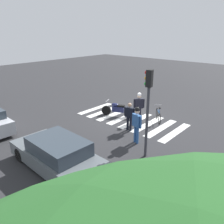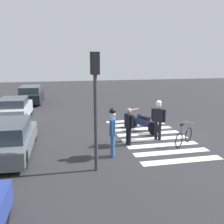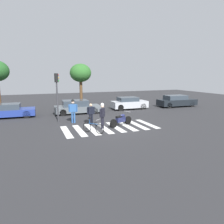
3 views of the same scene
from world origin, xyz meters
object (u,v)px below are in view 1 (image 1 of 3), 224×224
(officer_on_foot, at_px, (139,105))
(traffic_light_pole, at_px, (148,100))
(officer_by_motorcycle, at_px, (129,115))
(car_grey_coupe, at_px, (57,154))
(leaning_bicycle, at_px, (158,115))
(pedestrian_bystander, at_px, (137,122))
(police_motorcycle, at_px, (118,110))

(officer_on_foot, distance_m, traffic_light_pole, 4.54)
(officer_by_motorcycle, height_order, car_grey_coupe, officer_by_motorcycle)
(car_grey_coupe, bearing_deg, leaning_bicycle, -93.43)
(pedestrian_bystander, distance_m, traffic_light_pole, 2.03)
(traffic_light_pole, bearing_deg, pedestrian_bystander, -37.10)
(officer_on_foot, bearing_deg, leaning_bicycle, -138.39)
(officer_on_foot, bearing_deg, officer_by_motorcycle, 105.54)
(leaning_bicycle, height_order, traffic_light_pole, traffic_light_pole)
(police_motorcycle, distance_m, traffic_light_pole, 5.68)
(officer_by_motorcycle, xyz_separation_m, traffic_light_pole, (-2.26, 1.79, 1.72))
(officer_on_foot, xyz_separation_m, pedestrian_bystander, (-1.61, 2.49, 0.05))
(traffic_light_pole, bearing_deg, officer_on_foot, -50.94)
(police_motorcycle, xyz_separation_m, officer_by_motorcycle, (-1.96, 1.32, 0.47))
(leaning_bicycle, distance_m, car_grey_coupe, 7.31)
(police_motorcycle, bearing_deg, officer_on_foot, -172.50)
(officer_on_foot, relative_size, officer_by_motorcycle, 1.13)
(car_grey_coupe, bearing_deg, pedestrian_bystander, -105.72)
(police_motorcycle, height_order, traffic_light_pole, traffic_light_pole)
(pedestrian_bystander, bearing_deg, police_motorcycle, -36.07)
(officer_on_foot, xyz_separation_m, officer_by_motorcycle, (-0.42, 1.52, -0.15))
(pedestrian_bystander, xyz_separation_m, traffic_light_pole, (-1.07, 0.81, 1.52))
(police_motorcycle, distance_m, officer_on_foot, 1.67)
(police_motorcycle, bearing_deg, leaning_bicycle, -157.39)
(pedestrian_bystander, relative_size, traffic_light_pole, 0.49)
(police_motorcycle, relative_size, pedestrian_bystander, 1.10)
(officer_on_foot, bearing_deg, car_grey_coupe, 94.33)
(officer_on_foot, relative_size, car_grey_coupe, 0.41)
(pedestrian_bystander, distance_m, car_grey_coupe, 4.16)
(car_grey_coupe, distance_m, traffic_light_pole, 4.35)
(police_motorcycle, xyz_separation_m, officer_on_foot, (-1.54, -0.20, 0.62))
(police_motorcycle, distance_m, pedestrian_bystander, 3.95)
(officer_on_foot, distance_m, officer_by_motorcycle, 1.58)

